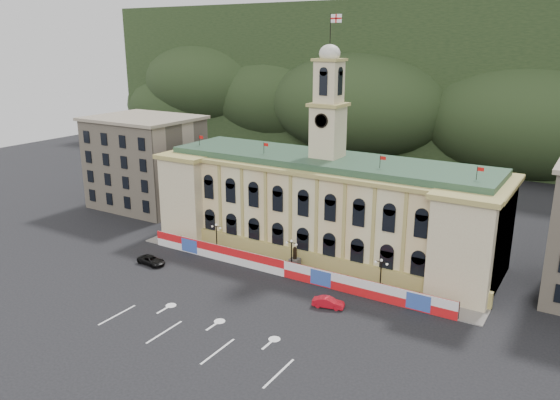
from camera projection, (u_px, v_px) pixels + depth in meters
The scene contains 13 objects.
ground at pixel (222, 320), 67.67m from camera, with size 260.00×260.00×0.00m, color black.
lane_markings at pixel (196, 337), 63.58m from camera, with size 26.00×10.00×0.02m, color white, non-canonical shape.
hill_ridge at pixel (471, 89), 161.90m from camera, with size 230.00×80.00×64.00m.
city_hall at pixel (325, 204), 88.05m from camera, with size 56.20×17.60×37.10m.
side_building_left at pixel (146, 162), 111.94m from camera, with size 21.00×17.00×18.60m.
hoarding_fence at pixel (285, 269), 79.61m from camera, with size 50.00×0.44×2.50m.
pavement at pixel (294, 270), 82.16m from camera, with size 56.00×5.50×0.16m, color slate.
statue at pixel (295, 262), 82.05m from camera, with size 1.40×1.40×3.72m.
lamp_left at pixel (217, 236), 87.74m from camera, with size 1.96×0.44×5.15m.
lamp_center at pixel (291, 253), 80.70m from camera, with size 1.96×0.44×5.15m.
lamp_right at pixel (381, 273), 73.67m from camera, with size 1.96×0.44×5.15m.
red_sedan at pixel (328, 303), 70.59m from camera, with size 4.36×2.38×1.36m, color #B70D19.
black_suv at pixel (151, 260), 84.14m from camera, with size 4.91×2.52×1.33m, color black.
Camera 1 is at (37.96, -47.99, 33.29)m, focal length 35.00 mm.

